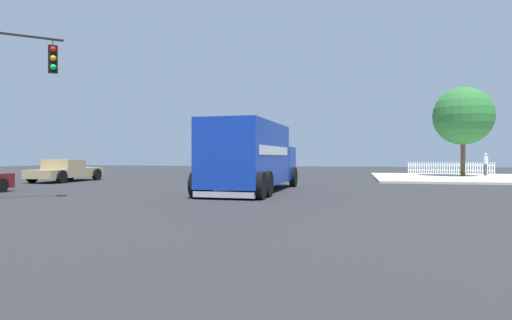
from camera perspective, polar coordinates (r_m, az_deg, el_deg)
name	(u,v)px	position (r m, az deg, el deg)	size (l,w,h in m)	color
ground_plane	(231,190)	(19.58, -3.33, -4.09)	(100.00, 100.00, 0.00)	#2B2B2D
sidewalk_corner_near	(470,178)	(33.05, 26.76, -2.17)	(12.86, 12.86, 0.14)	beige
delivery_truck	(252,157)	(18.78, -0.57, 0.47)	(3.02, 8.46, 2.99)	#1438AD
pickup_tan	(66,170)	(29.08, -24.13, -1.21)	(2.27, 5.21, 1.38)	tan
pedestrian_near_corner	(486,163)	(36.22, 28.38, -0.31)	(0.39, 0.43, 1.70)	#4C4C51
picket_fence_run	(451,168)	(39.06, 24.61, -0.96)	(6.76, 0.05, 0.95)	white
shade_tree_near	(463,116)	(34.64, 25.99, 5.31)	(4.21, 4.21, 6.49)	brown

